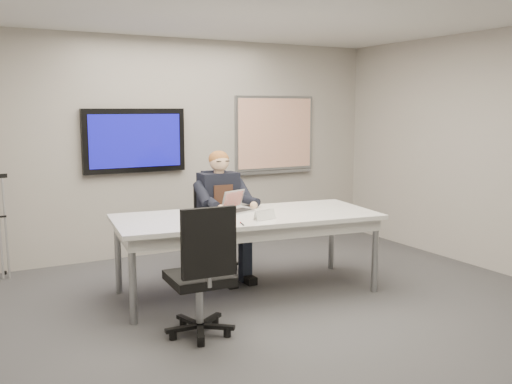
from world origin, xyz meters
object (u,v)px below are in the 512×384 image
conference_table (247,224)px  laptop (236,206)px  office_chair_near (201,296)px  office_chair_far (216,245)px  seated_person (226,227)px

conference_table → laptop: 0.29m
conference_table → office_chair_near: 1.28m
office_chair_far → office_chair_near: bearing=-116.6°
office_chair_near → seated_person: (0.92, 1.46, 0.22)m
office_chair_far → laptop: size_ratio=2.77×
conference_table → seated_person: 0.62m
office_chair_far → conference_table: bearing=-91.3°
seated_person → laptop: seated_person is taller
conference_table → office_chair_near: size_ratio=2.46×
office_chair_far → seated_person: size_ratio=0.71×
office_chair_far → laptop: (-0.04, -0.61, 0.56)m
seated_person → office_chair_near: bearing=-121.8°
conference_table → seated_person: (0.04, 0.60, -0.15)m
conference_table → laptop: laptop is taller
seated_person → laptop: size_ratio=3.88×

